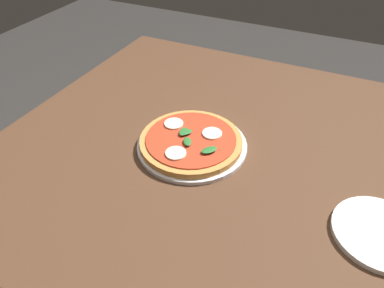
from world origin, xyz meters
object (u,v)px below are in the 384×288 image
(dining_table, at_px, (211,167))
(plate_white, at_px, (380,233))
(serving_tray, at_px, (192,145))
(pizza, at_px, (191,141))

(dining_table, distance_m, plate_white, 0.49)
(serving_tray, xyz_separation_m, plate_white, (0.10, 0.50, 0.00))
(dining_table, bearing_deg, pizza, -44.94)
(dining_table, relative_size, serving_tray, 3.83)
(dining_table, relative_size, pizza, 4.14)
(pizza, bearing_deg, dining_table, 135.06)
(serving_tray, height_order, plate_white, plate_white)
(serving_tray, bearing_deg, plate_white, 78.62)
(pizza, height_order, plate_white, pizza)
(dining_table, bearing_deg, serving_tray, -45.70)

